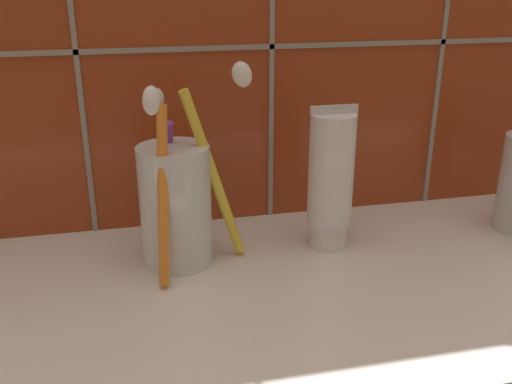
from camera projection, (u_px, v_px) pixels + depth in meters
sink_counter at (290, 294)px, 49.39cm from camera, size 74.49×30.66×2.00cm
toothbrush_cup at (176, 201)px, 50.79cm from camera, size 10.49×13.42×18.28cm
toothpaste_tube at (331, 179)px, 53.42cm from camera, size 4.45×4.24×13.92cm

